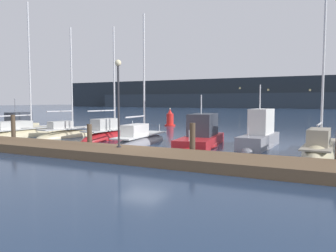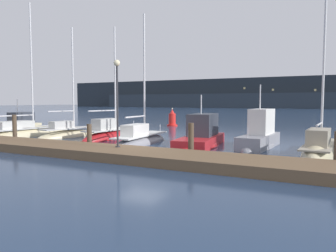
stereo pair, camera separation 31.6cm
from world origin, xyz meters
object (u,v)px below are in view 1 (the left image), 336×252
sailboat_berth_2 (23,135)px  motorboat_berth_6 (201,140)px  sailboat_berth_3 (68,135)px  motorboat_berth_7 (259,140)px  motorboat_berth_1 (16,129)px  sailboat_berth_8 (320,152)px  channel_buoy (170,119)px  dock_lamppost (118,90)px  sailboat_berth_4 (110,137)px  sailboat_berth_5 (140,141)px

sailboat_berth_2 → motorboat_berth_6: size_ratio=1.73×
motorboat_berth_6 → sailboat_berth_2: bearing=-176.0°
sailboat_berth_3 → motorboat_berth_7: sailboat_berth_3 is taller
sailboat_berth_3 → motorboat_berth_6: 10.95m
motorboat_berth_1 → motorboat_berth_7: size_ratio=0.95×
sailboat_berth_3 → motorboat_berth_6: size_ratio=1.37×
sailboat_berth_8 → motorboat_berth_1: bearing=177.2°
sailboat_berth_8 → channel_buoy: bearing=137.6°
motorboat_berth_7 → dock_lamppost: (-5.71, -6.46, 2.94)m
sailboat_berth_2 → sailboat_berth_4: bearing=12.1°
motorboat_berth_1 → sailboat_berth_8: (24.50, -1.20, -0.20)m
sailboat_berth_5 → dock_lamppost: sailboat_berth_5 is taller
sailboat_berth_3 → sailboat_berth_5: bearing=-7.9°
motorboat_berth_6 → dock_lamppost: bearing=-113.0°
sailboat_berth_2 → dock_lamppost: bearing=-20.1°
motorboat_berth_1 → sailboat_berth_2: (3.21, -1.85, -0.22)m
sailboat_berth_2 → sailboat_berth_8: size_ratio=1.01×
sailboat_berth_4 → sailboat_berth_3: bearing=-171.9°
sailboat_berth_3 → sailboat_berth_8: bearing=-1.3°
sailboat_berth_4 → sailboat_berth_8: 14.06m
motorboat_berth_1 → dock_lamppost: size_ratio=1.16×
sailboat_berth_3 → sailboat_berth_2: bearing=-164.0°
motorboat_berth_7 → sailboat_berth_3: bearing=-176.2°
sailboat_berth_4 → channel_buoy: size_ratio=4.39×
motorboat_berth_1 → sailboat_berth_3: size_ratio=0.56×
sailboat_berth_4 → motorboat_berth_7: sailboat_berth_4 is taller
motorboat_berth_1 → sailboat_berth_5: bearing=-7.4°
sailboat_berth_5 → sailboat_berth_8: bearing=3.2°
sailboat_berth_5 → motorboat_berth_7: (7.19, 1.93, 0.24)m
sailboat_berth_3 → sailboat_berth_8: (17.68, -0.39, -0.03)m
dock_lamppost → sailboat_berth_8: bearing=29.5°
sailboat_berth_2 → channel_buoy: 15.98m
sailboat_berth_2 → sailboat_berth_3: size_ratio=1.26×
motorboat_berth_1 → sailboat_berth_4: bearing=-1.6°
sailboat_berth_4 → channel_buoy: 13.49m
motorboat_berth_6 → motorboat_berth_7: 3.51m
channel_buoy → dock_lamppost: 20.65m
sailboat_berth_2 → sailboat_berth_4: 7.42m
sailboat_berth_3 → motorboat_berth_1: bearing=173.2°
motorboat_berth_1 → sailboat_berth_4: size_ratio=0.57×
motorboat_berth_1 → dock_lamppost: 16.95m
sailboat_berth_3 → motorboat_berth_7: bearing=3.8°
sailboat_berth_4 → sailboat_berth_8: sailboat_berth_8 is taller
motorboat_berth_1 → sailboat_berth_3: bearing=-6.8°
motorboat_berth_7 → sailboat_berth_8: 3.62m
sailboat_berth_2 → channel_buoy: (5.66, 14.93, 0.65)m
sailboat_berth_3 → sailboat_berth_4: sailboat_berth_3 is taller
motorboat_berth_1 → sailboat_berth_2: 3.71m
motorboat_berth_7 → channel_buoy: size_ratio=2.62×
sailboat_berth_3 → sailboat_berth_5: 7.20m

